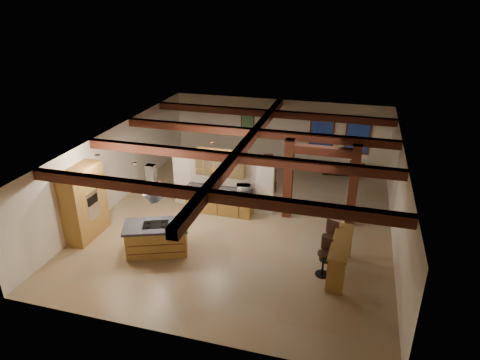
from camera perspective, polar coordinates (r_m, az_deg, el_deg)
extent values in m
plane|color=tan|center=(15.39, 0.72, -4.95)|extent=(12.00, 12.00, 0.00)
plane|color=silver|center=(20.24, 5.19, 6.66)|extent=(10.00, 0.00, 10.00)
plane|color=silver|center=(9.86, -8.62, -13.81)|extent=(10.00, 0.00, 10.00)
plane|color=silver|center=(16.65, -16.12, 1.89)|extent=(0.00, 12.00, 12.00)
plane|color=silver|center=(14.42, 20.33, -2.21)|extent=(0.00, 12.00, 12.00)
plane|color=#3B2112|center=(14.22, 0.78, 5.33)|extent=(12.00, 12.00, 0.00)
cube|color=#422010|center=(10.74, -4.77, -2.00)|extent=(10.00, 0.25, 0.28)
cube|color=#422010|center=(13.09, -0.70, 2.99)|extent=(10.00, 0.25, 0.28)
cube|color=#422010|center=(15.46, 2.03, 6.32)|extent=(10.00, 0.25, 0.28)
cube|color=#422010|center=(17.99, 4.12, 8.83)|extent=(10.00, 0.25, 0.28)
cube|color=#422010|center=(14.26, 0.78, 4.80)|extent=(0.28, 12.00, 0.28)
cube|color=#422010|center=(14.93, 6.44, 0.14)|extent=(0.30, 0.30, 2.90)
cube|color=#422010|center=(14.79, 14.86, -0.79)|extent=(0.30, 0.30, 2.90)
cube|color=#422010|center=(14.39, 10.98, 3.85)|extent=(2.50, 0.28, 0.28)
cube|color=silver|center=(15.59, -2.33, -0.06)|extent=(3.80, 0.18, 2.20)
cube|color=olive|center=(14.62, -20.05, -2.88)|extent=(0.64, 1.60, 2.40)
cube|color=silver|center=(14.48, -19.05, -3.22)|extent=(0.06, 0.62, 0.95)
cube|color=black|center=(14.37, -19.03, -2.53)|extent=(0.01, 0.50, 0.28)
cube|color=olive|center=(15.54, -2.73, -2.88)|extent=(2.40, 0.60, 0.86)
cube|color=black|center=(15.34, -2.77, -1.32)|extent=(2.50, 0.66, 0.08)
cube|color=olive|center=(15.14, -2.59, 2.26)|extent=(1.80, 0.34, 0.95)
cube|color=silver|center=(14.98, -2.80, 2.02)|extent=(1.74, 0.02, 0.90)
pyramid|color=silver|center=(12.90, -11.44, -2.86)|extent=(1.10, 1.10, 0.45)
cube|color=silver|center=(12.57, -11.74, 0.43)|extent=(0.26, 0.22, 0.73)
cube|color=#422010|center=(19.92, 10.85, 6.19)|extent=(1.10, 0.05, 1.70)
cube|color=black|center=(19.89, 10.84, 6.17)|extent=(0.95, 0.02, 1.55)
cube|color=#422010|center=(19.87, 15.46, 5.70)|extent=(1.10, 0.05, 1.70)
cube|color=black|center=(19.84, 15.45, 5.67)|extent=(0.95, 0.02, 1.55)
cube|color=#422010|center=(20.42, 1.02, 7.65)|extent=(0.65, 0.04, 0.85)
cube|color=#2A623D|center=(20.40, 1.00, 7.63)|extent=(0.55, 0.01, 0.75)
cylinder|color=silver|center=(12.74, -13.96, 2.18)|extent=(0.16, 0.16, 0.03)
cylinder|color=silver|center=(14.06, -3.71, 4.93)|extent=(0.16, 0.16, 0.03)
cylinder|color=silver|center=(13.69, -18.50, 3.16)|extent=(0.16, 0.16, 0.03)
cube|color=olive|center=(13.53, -11.00, -7.75)|extent=(2.02, 1.51, 0.87)
cube|color=black|center=(13.29, -11.16, -6.01)|extent=(2.18, 1.67, 0.08)
cube|color=black|center=(13.26, -11.17, -5.84)|extent=(0.89, 0.75, 0.02)
imported|color=#39150E|center=(17.80, 1.74, 0.31)|extent=(1.89, 1.34, 0.60)
imported|color=black|center=(19.48, 13.68, 1.67)|extent=(1.96, 1.01, 0.54)
imported|color=silver|center=(15.02, 0.48, -1.13)|extent=(0.54, 0.42, 0.26)
cube|color=olive|center=(12.31, 13.40, -8.03)|extent=(0.65, 2.10, 0.06)
cube|color=olive|center=(11.84, 12.58, -12.54)|extent=(0.47, 0.13, 1.04)
cube|color=olive|center=(13.39, 13.68, -7.96)|extent=(0.47, 0.13, 1.04)
cube|color=#422010|center=(19.51, 15.17, 1.58)|extent=(0.54, 0.54, 0.57)
cylinder|color=black|center=(19.38, 15.28, 2.60)|extent=(0.07, 0.07, 0.18)
cone|color=#FFD999|center=(19.31, 15.34, 3.09)|extent=(0.31, 0.31, 0.20)
cylinder|color=black|center=(12.34, 11.13, -9.60)|extent=(0.36, 0.36, 0.07)
cube|color=black|center=(12.35, 11.54, -8.35)|extent=(0.33, 0.15, 0.40)
cylinder|color=black|center=(12.54, 11.00, -10.97)|extent=(0.06, 0.06, 0.70)
cylinder|color=black|center=(12.73, 10.88, -12.21)|extent=(0.40, 0.40, 0.03)
cylinder|color=black|center=(12.95, 11.72, -7.48)|extent=(0.40, 0.40, 0.08)
cube|color=black|center=(12.97, 12.22, -6.17)|extent=(0.36, 0.19, 0.44)
cylinder|color=black|center=(13.16, 11.58, -8.96)|extent=(0.07, 0.07, 0.78)
cylinder|color=black|center=(13.37, 11.44, -10.32)|extent=(0.44, 0.44, 0.03)
cube|color=#422010|center=(17.09, -0.30, -0.25)|extent=(0.52, 0.52, 0.06)
cube|color=#422010|center=(17.13, -0.34, 1.12)|extent=(0.40, 0.18, 0.72)
cylinder|color=#422010|center=(17.03, -0.82, -1.20)|extent=(0.05, 0.05, 0.40)
cylinder|color=#422010|center=(17.04, 0.28, -1.17)|extent=(0.05, 0.05, 0.40)
cylinder|color=#422010|center=(17.32, -0.87, -0.73)|extent=(0.05, 0.05, 0.40)
cylinder|color=#422010|center=(17.34, 0.21, -0.71)|extent=(0.05, 0.05, 0.40)
cube|color=#422010|center=(18.32, -0.55, 1.48)|extent=(0.52, 0.52, 0.06)
cube|color=#422010|center=(18.00, -0.52, 2.28)|extent=(0.40, 0.18, 0.72)
cylinder|color=#422010|center=(18.57, -0.07, 1.03)|extent=(0.05, 0.05, 0.40)
cylinder|color=#422010|center=(18.56, -1.08, 1.01)|extent=(0.05, 0.05, 0.40)
cylinder|color=#422010|center=(18.27, 0.00, 0.63)|extent=(0.05, 0.05, 0.40)
cylinder|color=#422010|center=(18.25, -1.03, 0.60)|extent=(0.05, 0.05, 0.40)
cube|color=#422010|center=(17.14, 1.95, -0.19)|extent=(0.52, 0.52, 0.06)
cube|color=#422010|center=(17.18, 1.90, 1.17)|extent=(0.40, 0.18, 0.72)
cylinder|color=#422010|center=(17.07, 1.44, -1.13)|extent=(0.05, 0.05, 0.40)
cylinder|color=#422010|center=(17.10, 2.54, -1.10)|extent=(0.05, 0.05, 0.40)
cylinder|color=#422010|center=(17.37, 1.35, -0.68)|extent=(0.05, 0.05, 0.40)
cylinder|color=#422010|center=(17.39, 2.42, -0.65)|extent=(0.05, 0.05, 0.40)
cube|color=#422010|center=(18.37, 1.55, 1.53)|extent=(0.52, 0.52, 0.06)
cube|color=#422010|center=(18.05, 1.62, 2.33)|extent=(0.40, 0.18, 0.72)
cylinder|color=#422010|center=(18.62, 2.00, 1.08)|extent=(0.05, 0.05, 0.40)
cylinder|color=#422010|center=(18.59, 1.00, 1.06)|extent=(0.05, 0.05, 0.40)
cylinder|color=#422010|center=(18.32, 2.10, 0.68)|extent=(0.05, 0.05, 0.40)
cylinder|color=#422010|center=(18.29, 1.08, 0.66)|extent=(0.05, 0.05, 0.40)
cube|color=#422010|center=(17.21, 4.18, -0.13)|extent=(0.52, 0.52, 0.06)
cube|color=#422010|center=(17.25, 4.13, 1.22)|extent=(0.40, 0.18, 0.72)
cylinder|color=#422010|center=(17.14, 3.69, -1.07)|extent=(0.05, 0.05, 0.40)
cylinder|color=#422010|center=(17.18, 4.77, -1.04)|extent=(0.05, 0.05, 0.40)
cylinder|color=#422010|center=(17.43, 3.56, -0.62)|extent=(0.05, 0.05, 0.40)
cylinder|color=#422010|center=(17.47, 4.62, -0.59)|extent=(0.05, 0.05, 0.40)
cube|color=#422010|center=(18.44, 3.64, 1.58)|extent=(0.52, 0.52, 0.06)
cube|color=#422010|center=(18.12, 3.75, 2.38)|extent=(0.40, 0.18, 0.72)
cylinder|color=#422010|center=(18.70, 4.06, 1.13)|extent=(0.05, 0.05, 0.40)
cylinder|color=#422010|center=(18.66, 3.06, 1.11)|extent=(0.05, 0.05, 0.40)
cylinder|color=#422010|center=(18.40, 4.19, 0.73)|extent=(0.05, 0.05, 0.40)
cylinder|color=#422010|center=(18.36, 3.18, 0.71)|extent=(0.05, 0.05, 0.40)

